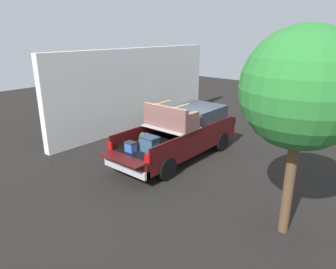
{
  "coord_description": "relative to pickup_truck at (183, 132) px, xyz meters",
  "views": [
    {
      "loc": [
        -8.8,
        -6.92,
        4.71
      ],
      "look_at": [
        -0.6,
        0.0,
        1.1
      ],
      "focal_mm": 32.71,
      "sensor_mm": 36.0,
      "label": 1
    }
  ],
  "objects": [
    {
      "name": "building_facade",
      "position": [
        1.64,
        4.2,
        1.03
      ],
      "size": [
        10.39,
        0.36,
        3.98
      ],
      "primitive_type": "cube",
      "color": "white",
      "rests_on": "ground_plane"
    },
    {
      "name": "trash_can",
      "position": [
        2.22,
        3.32,
        -0.46
      ],
      "size": [
        0.6,
        0.6,
        0.98
      ],
      "color": "#1E592D",
      "rests_on": "ground_plane"
    },
    {
      "name": "tree_background",
      "position": [
        -2.36,
        -4.93,
        2.58
      ],
      "size": [
        2.68,
        2.68,
        4.9
      ],
      "color": "brown",
      "rests_on": "ground_plane"
    },
    {
      "name": "ground_plane",
      "position": [
        -0.35,
        0.0,
        -0.95
      ],
      "size": [
        40.0,
        40.0,
        0.0
      ],
      "primitive_type": "plane",
      "color": "black"
    },
    {
      "name": "pickup_truck",
      "position": [
        0.0,
        0.0,
        0.0
      ],
      "size": [
        6.05,
        2.06,
        2.23
      ],
      "color": "#470F0F",
      "rests_on": "ground_plane"
    }
  ]
}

